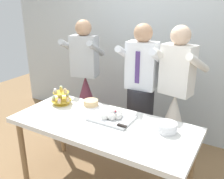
{
  "coord_description": "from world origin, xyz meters",
  "views": [
    {
      "loc": [
        1.17,
        -1.82,
        1.92
      ],
      "look_at": [
        0.02,
        0.15,
        1.07
      ],
      "focal_mm": 40.12,
      "sensor_mm": 36.0,
      "label": 1
    }
  ],
  "objects_px": {
    "round_cake": "(91,103)",
    "person_bride": "(173,121)",
    "cupcake_stand": "(61,97)",
    "person_guest": "(86,99)",
    "dessert_table": "(103,130)",
    "main_cake_tray": "(112,116)",
    "plate_stack": "(167,127)",
    "person_groom": "(140,102)"
  },
  "relations": [
    {
      "from": "main_cake_tray",
      "to": "person_groom",
      "type": "height_order",
      "value": "person_groom"
    },
    {
      "from": "cupcake_stand",
      "to": "person_guest",
      "type": "bearing_deg",
      "value": 101.41
    },
    {
      "from": "dessert_table",
      "to": "person_bride",
      "type": "distance_m",
      "value": 0.9
    },
    {
      "from": "plate_stack",
      "to": "dessert_table",
      "type": "bearing_deg",
      "value": -165.99
    },
    {
      "from": "person_guest",
      "to": "dessert_table",
      "type": "bearing_deg",
      "value": -45.68
    },
    {
      "from": "dessert_table",
      "to": "cupcake_stand",
      "type": "bearing_deg",
      "value": 166.52
    },
    {
      "from": "person_groom",
      "to": "cupcake_stand",
      "type": "bearing_deg",
      "value": -141.45
    },
    {
      "from": "cupcake_stand",
      "to": "plate_stack",
      "type": "bearing_deg",
      "value": -0.35
    },
    {
      "from": "person_bride",
      "to": "person_guest",
      "type": "distance_m",
      "value": 1.25
    },
    {
      "from": "cupcake_stand",
      "to": "person_bride",
      "type": "xyz_separation_m",
      "value": [
        1.12,
        0.6,
        -0.27
      ]
    },
    {
      "from": "round_cake",
      "to": "person_bride",
      "type": "height_order",
      "value": "person_bride"
    },
    {
      "from": "plate_stack",
      "to": "round_cake",
      "type": "distance_m",
      "value": 0.93
    },
    {
      "from": "round_cake",
      "to": "person_bride",
      "type": "relative_size",
      "value": 0.14
    },
    {
      "from": "cupcake_stand",
      "to": "person_groom",
      "type": "bearing_deg",
      "value": 38.55
    },
    {
      "from": "cupcake_stand",
      "to": "main_cake_tray",
      "type": "distance_m",
      "value": 0.69
    },
    {
      "from": "plate_stack",
      "to": "person_guest",
      "type": "distance_m",
      "value": 1.53
    },
    {
      "from": "person_guest",
      "to": "cupcake_stand",
      "type": "bearing_deg",
      "value": -78.59
    },
    {
      "from": "cupcake_stand",
      "to": "person_guest",
      "type": "distance_m",
      "value": 0.71
    },
    {
      "from": "dessert_table",
      "to": "round_cake",
      "type": "height_order",
      "value": "round_cake"
    },
    {
      "from": "dessert_table",
      "to": "plate_stack",
      "type": "relative_size",
      "value": 9.62
    },
    {
      "from": "plate_stack",
      "to": "round_cake",
      "type": "height_order",
      "value": "plate_stack"
    },
    {
      "from": "dessert_table",
      "to": "plate_stack",
      "type": "xyz_separation_m",
      "value": [
        0.59,
        0.15,
        0.12
      ]
    },
    {
      "from": "dessert_table",
      "to": "person_guest",
      "type": "distance_m",
      "value": 1.12
    },
    {
      "from": "person_bride",
      "to": "plate_stack",
      "type": "bearing_deg",
      "value": -79.41
    },
    {
      "from": "dessert_table",
      "to": "person_groom",
      "type": "relative_size",
      "value": 1.08
    },
    {
      "from": "cupcake_stand",
      "to": "plate_stack",
      "type": "height_order",
      "value": "cupcake_stand"
    },
    {
      "from": "person_bride",
      "to": "cupcake_stand",
      "type": "bearing_deg",
      "value": -152.05
    },
    {
      "from": "person_bride",
      "to": "dessert_table",
      "type": "bearing_deg",
      "value": -122.45
    },
    {
      "from": "cupcake_stand",
      "to": "dessert_table",
      "type": "bearing_deg",
      "value": -13.48
    },
    {
      "from": "main_cake_tray",
      "to": "person_guest",
      "type": "xyz_separation_m",
      "value": [
        -0.82,
        0.68,
        -0.23
      ]
    },
    {
      "from": "cupcake_stand",
      "to": "round_cake",
      "type": "relative_size",
      "value": 0.96
    },
    {
      "from": "round_cake",
      "to": "main_cake_tray",
      "type": "bearing_deg",
      "value": -24.0
    },
    {
      "from": "dessert_table",
      "to": "cupcake_stand",
      "type": "xyz_separation_m",
      "value": [
        -0.65,
        0.15,
        0.15
      ]
    },
    {
      "from": "person_bride",
      "to": "main_cake_tray",
      "type": "bearing_deg",
      "value": -124.38
    },
    {
      "from": "dessert_table",
      "to": "round_cake",
      "type": "xyz_separation_m",
      "value": [
        -0.33,
        0.28,
        0.1
      ]
    },
    {
      "from": "round_cake",
      "to": "person_groom",
      "type": "bearing_deg",
      "value": 48.47
    },
    {
      "from": "main_cake_tray",
      "to": "round_cake",
      "type": "relative_size",
      "value": 1.81
    },
    {
      "from": "plate_stack",
      "to": "person_bride",
      "type": "relative_size",
      "value": 0.11
    },
    {
      "from": "dessert_table",
      "to": "person_guest",
      "type": "height_order",
      "value": "person_guest"
    },
    {
      "from": "dessert_table",
      "to": "person_bride",
      "type": "height_order",
      "value": "person_bride"
    },
    {
      "from": "plate_stack",
      "to": "person_guest",
      "type": "relative_size",
      "value": 0.11
    },
    {
      "from": "person_guest",
      "to": "person_groom",
      "type": "bearing_deg",
      "value": -4.39
    }
  ]
}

